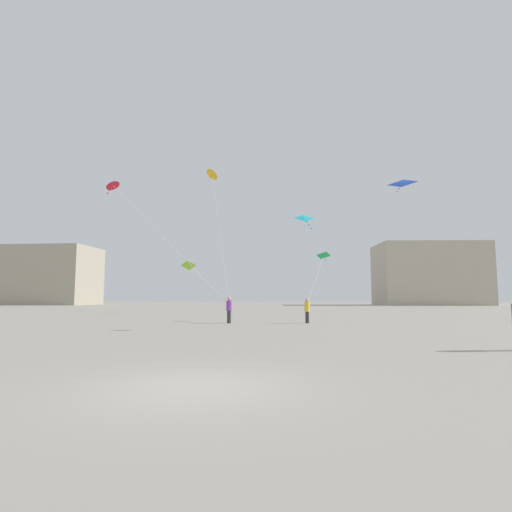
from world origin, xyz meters
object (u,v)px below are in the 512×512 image
at_px(kite_crimson_diamond, 114,187).
at_px(kite_cyan_delta, 305,221).
at_px(person_in_purple, 229,309).
at_px(building_centre_hall, 429,274).
at_px(person_in_yellow, 307,309).
at_px(kite_cobalt_delta, 401,185).
at_px(kite_emerald_delta, 323,256).
at_px(kite_lime_delta, 189,266).
at_px(building_left_hall, 54,276).
at_px(kite_amber_diamond, 212,175).

relative_size(kite_crimson_diamond, kite_cyan_delta, 1.37).
bearing_deg(person_in_purple, building_centre_hall, -114.47).
xyz_separation_m(person_in_yellow, building_centre_hall, (31.71, 68.14, 6.17)).
height_order(kite_cobalt_delta, kite_crimson_diamond, kite_cobalt_delta).
height_order(person_in_yellow, building_centre_hall, building_centre_hall).
height_order(kite_emerald_delta, kite_lime_delta, kite_emerald_delta).
relative_size(person_in_purple, building_left_hall, 0.09).
relative_size(kite_amber_diamond, building_left_hall, 0.72).
relative_size(kite_amber_diamond, kite_cobalt_delta, 1.39).
distance_m(person_in_yellow, building_centre_hall, 75.41).
relative_size(person_in_yellow, kite_cobalt_delta, 0.17).
relative_size(person_in_yellow, building_left_hall, 0.09).
distance_m(kite_cyan_delta, building_left_hall, 91.48).
bearing_deg(kite_amber_diamond, person_in_purple, -73.55).
distance_m(kite_cobalt_delta, kite_cyan_delta, 13.11).
bearing_deg(kite_crimson_diamond, kite_amber_diamond, 78.03).
relative_size(kite_cobalt_delta, building_centre_hall, 0.41).
height_order(kite_cobalt_delta, kite_lime_delta, kite_cobalt_delta).
relative_size(kite_cyan_delta, building_left_hall, 0.30).
bearing_deg(building_centre_hall, person_in_purple, -118.47).
xyz_separation_m(kite_emerald_delta, kite_cobalt_delta, (5.62, -7.84, 4.97)).
height_order(person_in_yellow, kite_crimson_diamond, kite_crimson_diamond).
height_order(kite_amber_diamond, kite_crimson_diamond, kite_amber_diamond).
bearing_deg(person_in_yellow, kite_cobalt_delta, 65.19).
relative_size(kite_emerald_delta, building_left_hall, 0.65).
height_order(kite_amber_diamond, building_centre_hall, kite_amber_diamond).
bearing_deg(kite_crimson_diamond, kite_lime_delta, 90.04).
bearing_deg(kite_crimson_diamond, building_left_hall, 123.41).
xyz_separation_m(kite_cobalt_delta, kite_lime_delta, (-20.32, 12.40, -5.54)).
distance_m(kite_amber_diamond, building_left_hall, 73.09).
height_order(kite_crimson_diamond, building_left_hall, building_left_hall).
bearing_deg(kite_amber_diamond, building_centre_hall, 54.05).
xyz_separation_m(building_left_hall, building_centre_hall, (90.00, 2.74, 0.11)).
bearing_deg(person_in_yellow, kite_lime_delta, 166.97).
relative_size(person_in_yellow, kite_cyan_delta, 0.30).
distance_m(kite_amber_diamond, kite_lime_delta, 10.79).
relative_size(person_in_purple, kite_amber_diamond, 0.13).
bearing_deg(building_centre_hall, building_left_hall, -178.26).
bearing_deg(kite_crimson_diamond, person_in_yellow, 17.98).
bearing_deg(kite_amber_diamond, building_left_hall, 132.58).
height_order(building_left_hall, building_centre_hall, building_centre_hall).
bearing_deg(person_in_yellow, building_centre_hall, 104.38).
bearing_deg(kite_emerald_delta, kite_cobalt_delta, -54.39).
bearing_deg(kite_lime_delta, kite_cobalt_delta, -31.40).
xyz_separation_m(kite_cobalt_delta, kite_cyan_delta, (-8.16, -9.16, -4.61)).
relative_size(kite_crimson_diamond, kite_lime_delta, 0.46).
relative_size(kite_amber_diamond, kite_emerald_delta, 1.11).
bearing_deg(building_left_hall, kite_emerald_delta, -41.63).
height_order(person_in_yellow, kite_cobalt_delta, kite_cobalt_delta).
relative_size(person_in_yellow, kite_crimson_diamond, 0.22).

